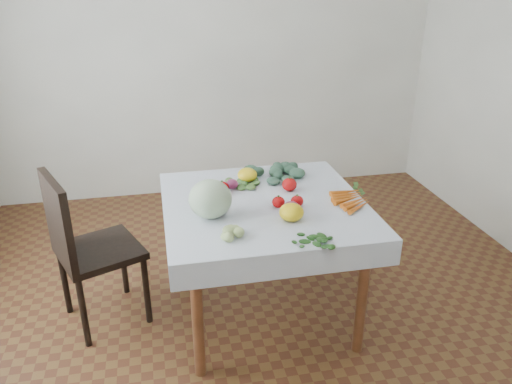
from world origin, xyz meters
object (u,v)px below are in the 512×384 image
(chair, at_px, (82,242))
(cabbage, at_px, (210,199))
(table, at_px, (264,218))
(carrot_bunch, at_px, (351,199))
(heirloom_back, at_px, (247,175))

(chair, height_order, cabbage, same)
(table, relative_size, chair, 1.04)
(cabbage, distance_m, carrot_bunch, 0.80)
(carrot_bunch, bearing_deg, chair, 172.02)
(table, height_order, carrot_bunch, carrot_bunch)
(chair, height_order, heirloom_back, chair)
(table, relative_size, cabbage, 4.39)
(carrot_bunch, bearing_deg, heirloom_back, 141.03)
(cabbage, bearing_deg, table, 20.08)
(chair, bearing_deg, heirloom_back, 11.74)
(heirloom_back, bearing_deg, carrot_bunch, -38.97)
(heirloom_back, relative_size, carrot_bunch, 0.42)
(table, height_order, cabbage, cabbage)
(cabbage, relative_size, carrot_bunch, 0.78)
(chair, height_order, carrot_bunch, chair)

